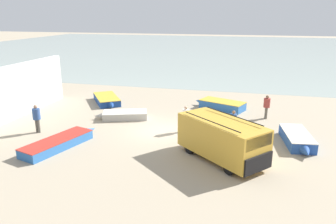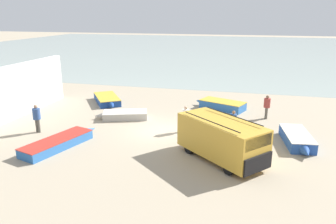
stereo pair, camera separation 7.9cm
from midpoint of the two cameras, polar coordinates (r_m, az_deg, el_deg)
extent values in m
plane|color=tan|center=(21.39, -1.10, -3.20)|extent=(200.00, 200.00, 0.00)
cube|color=#99A89E|center=(71.94, 10.10, 10.75)|extent=(120.00, 80.00, 0.01)
cube|color=silver|center=(26.70, -24.08, 3.64)|extent=(0.50, 10.11, 3.80)
cube|color=gold|center=(17.09, 9.35, -4.44)|extent=(4.96, 4.67, 1.82)
cube|color=black|center=(15.78, 15.54, -8.70)|extent=(1.28, 1.47, 0.82)
cube|color=#1E232D|center=(15.42, 15.62, -5.10)|extent=(1.20, 1.38, 0.58)
cylinder|color=black|center=(17.11, 14.85, -7.95)|extent=(0.63, 0.59, 0.64)
cylinder|color=black|center=(15.91, 10.70, -9.61)|extent=(0.63, 0.59, 0.64)
cylinder|color=black|center=(18.97, 7.99, -5.01)|extent=(0.63, 0.59, 0.64)
cylinder|color=black|center=(17.90, 3.85, -6.24)|extent=(0.63, 0.59, 0.64)
cylinder|color=black|center=(17.29, 11.38, -0.68)|extent=(3.03, 2.62, 0.05)
cylinder|color=black|center=(16.23, 7.54, -1.64)|extent=(3.03, 2.62, 0.05)
cube|color=#2D66AD|center=(26.35, 9.56, 1.16)|extent=(3.75, 2.71, 0.62)
cone|color=#2D66AD|center=(27.31, 5.66, 1.87)|extent=(0.92, 0.83, 0.59)
cube|color=gold|center=(26.29, 9.59, 1.68)|extent=(0.72, 1.39, 0.05)
cube|color=gold|center=(26.27, 9.59, 1.86)|extent=(3.79, 2.74, 0.04)
cube|color=navy|center=(28.43, -10.50, 2.16)|extent=(3.48, 3.99, 0.52)
cone|color=navy|center=(26.29, -9.62, 1.00)|extent=(0.86, 0.95, 0.49)
cube|color=gold|center=(28.38, -10.52, 2.53)|extent=(1.38, 1.04, 0.05)
cube|color=gold|center=(28.36, -10.53, 2.70)|extent=(3.51, 4.03, 0.04)
cube|color=#234CA3|center=(20.62, 21.59, -4.32)|extent=(1.78, 3.49, 0.61)
cone|color=#234CA3|center=(18.80, 23.08, -6.54)|extent=(0.66, 0.80, 0.58)
cube|color=silver|center=(20.54, 21.66, -3.70)|extent=(1.27, 0.36, 0.05)
cube|color=silver|center=(20.51, 21.69, -3.48)|extent=(1.80, 3.52, 0.04)
cube|color=#2D66AD|center=(19.63, -18.61, -5.23)|extent=(2.52, 4.48, 0.50)
cone|color=#2D66AD|center=(21.26, -13.32, -3.08)|extent=(0.73, 1.04, 0.48)
cube|color=#B22D23|center=(19.56, -18.66, -4.72)|extent=(1.24, 0.55, 0.05)
cube|color=#B22D23|center=(19.53, -18.69, -4.49)|extent=(2.55, 4.52, 0.04)
cube|color=#ADA89E|center=(23.87, -7.37, -0.55)|extent=(3.40, 2.36, 0.49)
cone|color=#ADA89E|center=(24.03, -11.88, -0.67)|extent=(0.80, 0.67, 0.47)
cube|color=silver|center=(23.82, -7.38, -0.14)|extent=(0.62, 1.30, 0.05)
cube|color=silver|center=(23.79, -7.39, 0.06)|extent=(3.43, 2.39, 0.04)
cylinder|color=#5B564C|center=(22.56, -21.79, -2.18)|extent=(0.17, 0.17, 0.88)
cylinder|color=#5B564C|center=(22.42, -21.47, -2.26)|extent=(0.17, 0.17, 0.88)
cylinder|color=#335189|center=(22.26, -21.84, -0.29)|extent=(0.48, 0.48, 0.70)
sphere|color=tan|center=(22.14, -21.98, 0.87)|extent=(0.24, 0.24, 0.24)
cylinder|color=#5B564C|center=(21.06, 3.41, -2.35)|extent=(0.15, 0.15, 0.83)
cylinder|color=#5B564C|center=(21.09, 2.95, -2.32)|extent=(0.15, 0.15, 0.83)
cylinder|color=silver|center=(20.85, 3.21, -0.42)|extent=(0.45, 0.45, 0.65)
sphere|color=tan|center=(20.72, 3.23, 0.74)|extent=(0.22, 0.22, 0.22)
cylinder|color=navy|center=(20.75, 11.42, -3.04)|extent=(0.15, 0.15, 0.78)
cylinder|color=navy|center=(20.89, 11.22, -2.90)|extent=(0.15, 0.15, 0.78)
cylinder|color=#335189|center=(20.60, 11.43, -1.15)|extent=(0.42, 0.42, 0.61)
sphere|color=#8C664C|center=(20.48, 11.49, -0.06)|extent=(0.21, 0.21, 0.21)
cylinder|color=#5B564C|center=(24.75, 16.78, -0.11)|extent=(0.16, 0.16, 0.84)
cylinder|color=#5B564C|center=(24.58, 16.86, -0.22)|extent=(0.16, 0.16, 0.84)
cylinder|color=#993833|center=(24.46, 16.97, 1.52)|extent=(0.45, 0.45, 0.66)
sphere|color=#8C664C|center=(24.36, 17.06, 2.53)|extent=(0.23, 0.23, 0.23)
camera|label=1|loc=(0.04, -89.90, 0.03)|focal=35.00mm
camera|label=2|loc=(0.04, 90.10, -0.03)|focal=35.00mm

